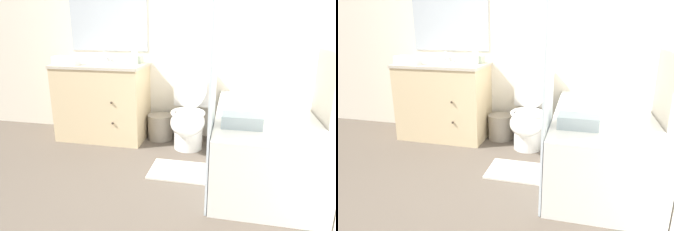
% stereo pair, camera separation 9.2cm
% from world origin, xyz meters
% --- Properties ---
extents(ground_plane, '(14.00, 14.00, 0.00)m').
position_xyz_m(ground_plane, '(0.00, 0.00, 0.00)').
color(ground_plane, brown).
extents(wall_back, '(8.00, 0.06, 2.50)m').
position_xyz_m(wall_back, '(-0.01, 1.67, 1.25)').
color(wall_back, silver).
rests_on(wall_back, ground_plane).
extents(wall_right, '(0.05, 2.64, 2.50)m').
position_xyz_m(wall_right, '(1.31, 0.82, 1.25)').
color(wall_right, silver).
rests_on(wall_right, ground_plane).
extents(vanity_cabinet, '(0.98, 0.56, 0.84)m').
position_xyz_m(vanity_cabinet, '(-0.80, 1.38, 0.43)').
color(vanity_cabinet, beige).
rests_on(vanity_cabinet, ground_plane).
extents(sink_faucet, '(0.14, 0.12, 0.12)m').
position_xyz_m(sink_faucet, '(-0.80, 1.56, 0.88)').
color(sink_faucet, silver).
rests_on(sink_faucet, vanity_cabinet).
extents(toilet, '(0.39, 0.67, 0.86)m').
position_xyz_m(toilet, '(0.19, 1.31, 0.37)').
color(toilet, white).
rests_on(toilet, ground_plane).
extents(bathtub, '(0.78, 1.54, 0.55)m').
position_xyz_m(bathtub, '(0.89, 0.87, 0.28)').
color(bathtub, white).
rests_on(bathtub, ground_plane).
extents(shower_curtain, '(0.02, 0.54, 1.97)m').
position_xyz_m(shower_curtain, '(0.48, 0.38, 0.99)').
color(shower_curtain, silver).
rests_on(shower_curtain, ground_plane).
extents(wastebasket, '(0.28, 0.28, 0.28)m').
position_xyz_m(wastebasket, '(-0.16, 1.46, 0.14)').
color(wastebasket, gray).
rests_on(wastebasket, ground_plane).
extents(tissue_box, '(0.15, 0.12, 0.11)m').
position_xyz_m(tissue_box, '(-0.45, 1.53, 0.89)').
color(tissue_box, silver).
rests_on(tissue_box, vanity_cabinet).
extents(soap_dispenser, '(0.07, 0.07, 0.17)m').
position_xyz_m(soap_dispenser, '(-0.43, 1.43, 0.92)').
color(soap_dispenser, white).
rests_on(soap_dispenser, vanity_cabinet).
extents(hand_towel_folded, '(0.26, 0.14, 0.09)m').
position_xyz_m(hand_towel_folded, '(-1.11, 1.22, 0.89)').
color(hand_towel_folded, white).
rests_on(hand_towel_folded, vanity_cabinet).
extents(bath_towel_folded, '(0.28, 0.19, 0.09)m').
position_xyz_m(bath_towel_folded, '(0.69, 0.44, 0.60)').
color(bath_towel_folded, silver).
rests_on(bath_towel_folded, bathtub).
extents(bath_mat, '(0.53, 0.38, 0.02)m').
position_xyz_m(bath_mat, '(0.21, 0.71, 0.01)').
color(bath_mat, silver).
rests_on(bath_mat, ground_plane).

